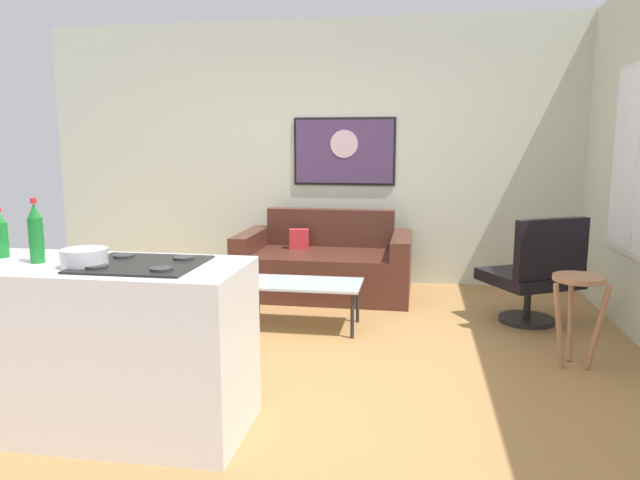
{
  "coord_description": "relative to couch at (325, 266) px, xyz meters",
  "views": [
    {
      "loc": [
        0.91,
        -3.98,
        1.52
      ],
      "look_at": [
        0.12,
        0.9,
        0.7
      ],
      "focal_mm": 33.19,
      "sensor_mm": 36.0,
      "label": 1
    }
  ],
  "objects": [
    {
      "name": "ground",
      "position": [
        -0.02,
        -1.78,
        -0.3
      ],
      "size": [
        6.4,
        6.4,
        0.04
      ],
      "primitive_type": "cube",
      "color": "#A57743"
    },
    {
      "name": "back_wall",
      "position": [
        -0.02,
        0.65,
        1.12
      ],
      "size": [
        6.4,
        0.05,
        2.8
      ],
      "primitive_type": "cube",
      "color": "beige",
      "rests_on": "ground"
    },
    {
      "name": "couch",
      "position": [
        0.0,
        0.0,
        0.0
      ],
      "size": [
        1.71,
        0.96,
        0.83
      ],
      "color": "#49251C",
      "rests_on": "ground"
    },
    {
      "name": "coffee_table",
      "position": [
        -0.02,
        -1.11,
        0.07
      ],
      "size": [
        0.97,
        0.51,
        0.38
      ],
      "color": "silver",
      "rests_on": "ground"
    },
    {
      "name": "armchair",
      "position": [
        1.89,
        -0.73,
        0.16
      ],
      "size": [
        0.88,
        0.87,
        0.92
      ],
      "color": "black",
      "rests_on": "ground"
    },
    {
      "name": "bar_stool",
      "position": [
        1.98,
        -1.66,
        0.22
      ],
      "size": [
        0.38,
        0.38,
        0.63
      ],
      "color": "#A77350",
      "rests_on": "ground"
    },
    {
      "name": "kitchen_counter",
      "position": [
        -0.78,
        -2.98,
        0.17
      ],
      "size": [
        1.64,
        0.68,
        0.92
      ],
      "color": "silver",
      "rests_on": "ground"
    },
    {
      "name": "soda_bottle",
      "position": [
        -1.34,
        -2.91,
        0.74
      ],
      "size": [
        0.08,
        0.08,
        0.27
      ],
      "color": "#187227",
      "rests_on": "kitchen_counter"
    },
    {
      "name": "soda_bottle_2",
      "position": [
        -1.06,
        -3.01,
        0.77
      ],
      "size": [
        0.07,
        0.07,
        0.34
      ],
      "color": "#187227",
      "rests_on": "kitchen_counter"
    },
    {
      "name": "mixing_bowl",
      "position": [
        -0.75,
        -3.07,
        0.66
      ],
      "size": [
        0.23,
        0.23,
        0.09
      ],
      "color": "silver",
      "rests_on": "kitchen_counter"
    },
    {
      "name": "wall_painting",
      "position": [
        0.11,
        0.6,
        1.14
      ],
      "size": [
        1.1,
        0.03,
        0.72
      ],
      "color": "black"
    },
    {
      "name": "window",
      "position": [
        2.56,
        -0.88,
        1.1
      ],
      "size": [
        0.03,
        1.22,
        1.52
      ],
      "color": "silver"
    }
  ]
}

